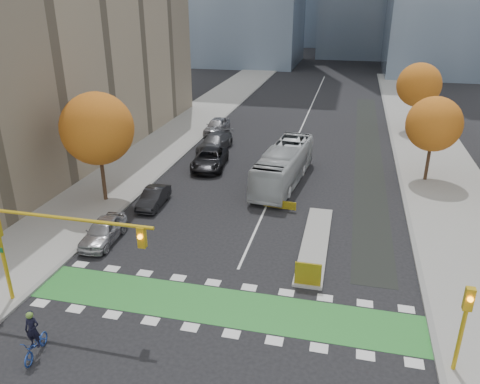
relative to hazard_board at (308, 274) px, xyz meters
The scene contains 23 objects.
ground 5.85m from the hazard_board, 133.60° to the right, with size 300.00×300.00×0.00m, color black.
sidewalk_west 23.59m from the hazard_board, 137.92° to the left, with size 7.00×120.00×0.15m, color gray.
sidewalk_east 18.45m from the hazard_board, 58.98° to the left, with size 7.00×120.00×0.15m, color gray.
curb_west 21.12m from the hazard_board, 131.54° to the left, with size 0.30×120.00×0.16m, color gray.
curb_east 16.92m from the hazard_board, 69.21° to the left, with size 0.30×120.00×0.16m, color gray.
bike_crossing 4.89m from the hazard_board, 145.98° to the right, with size 20.00×3.00×0.01m, color #297E2F.
centre_line 36.03m from the hazard_board, 96.38° to the left, with size 0.15×70.00×0.01m, color silver.
bike_lane_paint 26.05m from the hazard_board, 82.27° to the left, with size 2.50×50.00×0.01m, color black.
median_island 4.85m from the hazard_board, 90.00° to the left, with size 1.60×10.00×0.16m, color gray.
hazard_board is the anchor object (origin of this frame).
building_west 35.18m from the hazard_board, 147.56° to the left, with size 16.00×44.00×25.00m, color gray.
tree_west 18.44m from the hazard_board, 154.01° to the left, with size 5.20×5.20×8.22m.
tree_east_near 19.93m from the hazard_board, 65.80° to the left, with size 4.40×4.40×7.08m.
tree_east_far 35.13m from the hazard_board, 75.88° to the left, with size 4.80×4.80×7.65m.
traffic_signal_west 13.23m from the hazard_board, 158.45° to the right, with size 8.53×0.56×5.20m.
traffic_signal_east 8.26m from the hazard_board, 35.92° to the right, with size 0.35×0.43×4.10m.
cyclist 13.38m from the hazard_board, 143.94° to the right, with size 0.98×2.04×2.26m.
bus 15.01m from the hazard_board, 103.52° to the left, with size 2.61×11.15×3.11m, color silver.
parked_car_a 13.15m from the hazard_board, behind, with size 1.76×4.38×1.49m, color #A6A6AC.
parked_car_b 14.41m from the hazard_board, 147.11° to the left, with size 1.40×4.02×1.33m, color black.
parked_car_c 24.59m from the hazard_board, 117.80° to the left, with size 2.30×5.67×1.64m, color #45464A.
parked_car_d 19.77m from the hazard_board, 122.08° to the left, with size 2.72×5.90×1.64m, color black.
parked_car_e 30.69m from the hazard_board, 115.06° to the left, with size 2.03×5.04×1.72m, color #97969B.
Camera 1 is at (5.40, -17.10, 14.40)m, focal length 35.00 mm.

